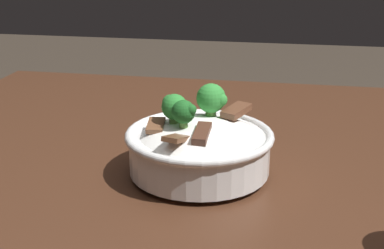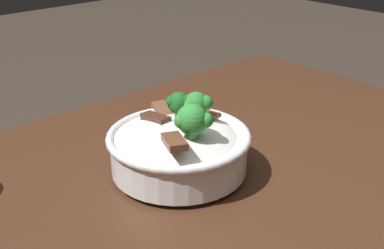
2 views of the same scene
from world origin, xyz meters
name	(u,v)px [view 1 (image 1 of 2)]	position (x,y,z in m)	size (l,w,h in m)	color
dining_table	(296,212)	(0.00, 0.00, 0.66)	(1.50, 0.91, 0.77)	#472819
rice_bowl	(199,144)	(-0.15, -0.11, 0.82)	(0.22, 0.22, 0.13)	white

